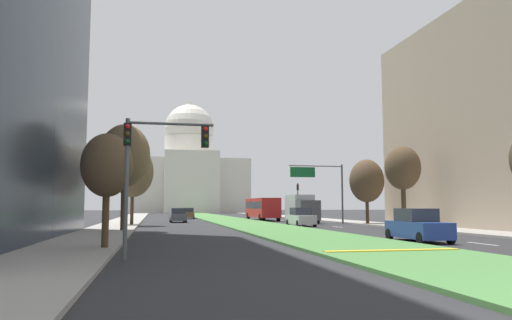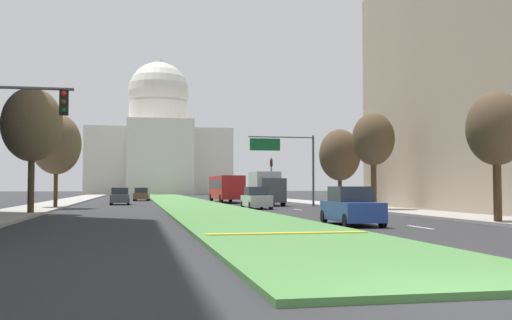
% 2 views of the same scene
% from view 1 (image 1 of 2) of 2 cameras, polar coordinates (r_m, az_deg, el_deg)
% --- Properties ---
extents(ground_plane, '(299.81, 299.81, 0.00)m').
position_cam_1_polar(ground_plane, '(75.23, -4.58, -6.90)').
color(ground_plane, '#2B2B2D').
extents(grass_median, '(6.46, 122.65, 0.14)m').
position_cam_1_polar(grass_median, '(68.48, -3.86, -7.00)').
color(grass_median, '#4C8442').
rests_on(grass_median, ground_plane).
extents(median_curb_nose, '(5.81, 0.50, 0.04)m').
position_cam_1_polar(median_curb_nose, '(20.65, 15.82, -10.22)').
color(median_curb_nose, gold).
rests_on(median_curb_nose, grass_median).
extents(lane_dashes_right, '(0.16, 55.42, 0.01)m').
position_cam_1_polar(lane_dashes_right, '(50.81, 7.35, -7.59)').
color(lane_dashes_right, silver).
rests_on(lane_dashes_right, ground_plane).
extents(sidewalk_left, '(4.00, 122.65, 0.15)m').
position_cam_1_polar(sidewalk_left, '(61.11, -15.22, -7.01)').
color(sidewalk_left, '#9E9991').
rests_on(sidewalk_left, ground_plane).
extents(sidewalk_right, '(4.00, 122.65, 0.15)m').
position_cam_1_polar(sidewalk_right, '(65.02, 8.52, -7.03)').
color(sidewalk_right, '#9E9991').
rests_on(sidewalk_right, ground_plane).
extents(capitol_building, '(33.14, 26.53, 32.72)m').
position_cam_1_polar(capitol_building, '(142.63, -7.95, -1.46)').
color(capitol_building, silver).
rests_on(capitol_building, ground_plane).
extents(traffic_light_near_left, '(3.34, 0.35, 5.20)m').
position_cam_1_polar(traffic_light_near_left, '(18.41, -12.38, 0.42)').
color(traffic_light_near_left, '#515456').
rests_on(traffic_light_near_left, ground_plane).
extents(traffic_light_far_right, '(0.28, 0.35, 5.20)m').
position_cam_1_polar(traffic_light_far_right, '(69.46, 4.96, -4.29)').
color(traffic_light_far_right, '#515456').
rests_on(traffic_light_far_right, ground_plane).
extents(overhead_guide_sign, '(6.17, 0.20, 6.50)m').
position_cam_1_polar(overhead_guide_sign, '(53.30, 7.81, -2.46)').
color(overhead_guide_sign, '#515456').
rests_on(overhead_guide_sign, ground_plane).
extents(street_tree_left_near, '(2.26, 2.26, 5.17)m').
position_cam_1_polar(street_tree_left_near, '(22.33, -17.19, -0.68)').
color(street_tree_left_near, '#4C3823').
rests_on(street_tree_left_near, ground_plane).
extents(street_tree_left_mid, '(3.81, 3.81, 8.16)m').
position_cam_1_polar(street_tree_left_mid, '(37.98, -15.25, 0.47)').
color(street_tree_left_mid, '#4C3823').
rests_on(street_tree_left_mid, ground_plane).
extents(street_tree_right_mid, '(3.12, 3.12, 7.27)m').
position_cam_1_polar(street_tree_right_mid, '(44.59, 16.94, -0.95)').
color(street_tree_right_mid, '#4C3823').
rests_on(street_tree_right_mid, ground_plane).
extents(street_tree_left_far, '(4.00, 4.00, 7.78)m').
position_cam_1_polar(street_tree_left_far, '(48.70, -14.35, -1.36)').
color(street_tree_left_far, '#4C3823').
rests_on(street_tree_left_far, ground_plane).
extents(street_tree_right_far, '(3.58, 3.58, 6.79)m').
position_cam_1_polar(street_tree_right_far, '(51.59, 12.95, -2.43)').
color(street_tree_right_far, '#4C3823').
rests_on(street_tree_right_far, ground_plane).
extents(sedan_lead_stopped, '(2.08, 4.70, 1.81)m').
position_cam_1_polar(sedan_lead_stopped, '(28.08, 18.53, -7.43)').
color(sedan_lead_stopped, navy).
rests_on(sedan_lead_stopped, ground_plane).
extents(sedan_midblock, '(1.91, 4.14, 1.78)m').
position_cam_1_polar(sedan_midblock, '(46.78, 5.32, -6.79)').
color(sedan_midblock, '#BCBCC1').
rests_on(sedan_midblock, ground_plane).
extents(sedan_distant, '(1.88, 4.36, 1.68)m').
position_cam_1_polar(sedan_distant, '(58.28, -9.20, -6.51)').
color(sedan_distant, '#4C5156').
rests_on(sedan_distant, ground_plane).
extents(sedan_far_horizon, '(2.13, 4.60, 1.64)m').
position_cam_1_polar(sedan_far_horizon, '(74.12, -8.00, -6.29)').
color(sedan_far_horizon, brown).
rests_on(sedan_far_horizon, ground_plane).
extents(box_truck_delivery, '(2.40, 6.40, 3.20)m').
position_cam_1_polar(box_truck_delivery, '(55.56, 5.42, -5.70)').
color(box_truck_delivery, '#4C5156').
rests_on(box_truck_delivery, ground_plane).
extents(city_bus, '(2.62, 11.00, 2.95)m').
position_cam_1_polar(city_bus, '(65.16, 0.72, -5.60)').
color(city_bus, '#B21E1E').
rests_on(city_bus, ground_plane).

